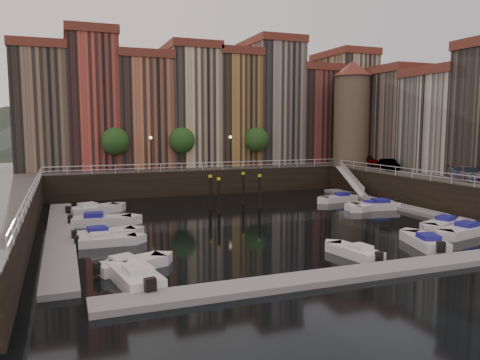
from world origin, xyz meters
name	(u,v)px	position (x,y,z in m)	size (l,w,h in m)	color
ground	(252,219)	(0.00, 0.00, 0.00)	(200.00, 200.00, 0.00)	black
quay_far	(183,175)	(0.00, 26.00, 1.50)	(80.00, 20.00, 3.00)	black
dock_left	(60,234)	(-16.20, -1.00, 0.17)	(2.00, 28.00, 0.35)	gray
dock_right	(406,208)	(16.20, -1.00, 0.17)	(2.00, 28.00, 0.35)	gray
dock_near	(367,272)	(0.00, -17.00, 0.17)	(30.00, 2.00, 0.35)	gray
mountains	(123,128)	(1.72, 110.00, 7.92)	(145.00, 100.00, 18.00)	#2D382D
far_terrace	(210,107)	(3.31, 23.50, 10.95)	(48.70, 10.30, 17.50)	#7E6950
right_terrace	(453,116)	(26.50, 3.80, 9.56)	(9.30, 24.30, 14.00)	#746558
corner_tower	(352,112)	(20.00, 14.50, 10.19)	(5.20, 5.20, 13.80)	#6B5B4C
promenade_trees	(187,140)	(-1.33, 18.20, 6.58)	(21.20, 3.20, 5.20)	black
street_lamps	(192,146)	(-1.00, 17.20, 5.90)	(10.36, 0.36, 4.18)	black
railings	(234,172)	(0.00, 4.88, 3.79)	(36.08, 34.04, 0.52)	white
gangway	(351,179)	(17.10, 10.00, 1.92)	(2.78, 8.32, 3.73)	white
mooring_pilings	(233,193)	(0.24, 5.72, 1.65)	(5.23, 4.32, 3.78)	black
boat_left_0	(130,264)	(-12.36, -11.29, 0.33)	(4.36, 2.77, 0.98)	white
boat_left_1	(106,240)	(-13.16, -4.87, 0.32)	(4.23, 1.68, 0.96)	white
boat_left_2	(104,234)	(-13.15, -2.98, 0.35)	(4.63, 2.21, 1.04)	white
boat_left_3	(100,220)	(-13.02, 2.21, 0.40)	(5.25, 2.42, 1.18)	white
boat_left_4	(93,210)	(-13.28, 7.92, 0.40)	(5.21, 3.49, 1.18)	white
boat_right_0	(463,231)	(12.66, -11.64, 0.37)	(4.96, 2.70, 1.11)	white
boat_right_1	(443,224)	(13.18, -9.04, 0.36)	(4.70, 3.11, 1.06)	white
boat_right_2	(368,207)	(12.71, 0.34, 0.32)	(4.30, 2.66, 0.96)	white
boat_right_3	(376,206)	(13.52, 0.22, 0.39)	(5.12, 2.56, 1.15)	white
boat_right_4	(339,198)	(12.80, 5.81, 0.35)	(4.67, 2.29, 1.05)	white
boat_near_0	(135,276)	(-12.44, -13.84, 0.40)	(2.68, 5.35, 1.20)	white
boat_near_2	(356,252)	(1.56, -13.66, 0.32)	(2.23, 4.26, 0.95)	white
boat_near_3	(425,242)	(7.57, -13.20, 0.36)	(2.88, 4.82, 1.08)	white
car_a	(370,161)	(21.99, 13.00, 3.77)	(1.82, 4.53, 1.54)	gray
car_b	(389,166)	(20.54, 7.30, 3.68)	(1.43, 4.11, 1.35)	gray
car_c	(467,175)	(20.89, -4.03, 3.68)	(1.91, 4.70, 1.36)	gray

